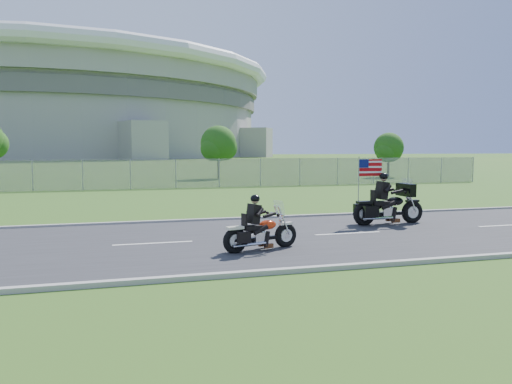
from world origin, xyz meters
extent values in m
plane|color=#2C5A1C|center=(0.00, 0.00, 0.00)|extent=(420.00, 420.00, 0.00)
cube|color=#28282B|center=(0.00, 0.00, 0.02)|extent=(120.00, 8.00, 0.04)
cube|color=#9E9B93|center=(0.00, 4.05, 0.05)|extent=(120.00, 0.18, 0.12)
cube|color=#9E9B93|center=(0.00, -4.05, 0.05)|extent=(120.00, 0.18, 0.12)
cube|color=gray|center=(-5.00, 20.00, 1.00)|extent=(60.00, 0.03, 2.00)
cylinder|color=#A3A099|center=(-20.00, 170.00, 10.00)|extent=(130.00, 130.00, 20.00)
cylinder|color=#605E5B|center=(-20.00, 170.00, 17.00)|extent=(132.00, 132.00, 4.00)
cylinder|color=#A3A099|center=(-20.00, 170.00, 23.00)|extent=(134.00, 134.00, 6.00)
torus|color=white|center=(-20.00, 170.00, 27.00)|extent=(140.40, 140.40, 4.40)
cylinder|color=#382316|center=(6.00, 30.00, 1.26)|extent=(0.22, 0.22, 2.52)
sphere|color=#2A4E14|center=(6.00, 30.00, 3.15)|extent=(3.20, 3.20, 3.20)
sphere|color=#2A4E14|center=(6.64, 30.48, 2.79)|extent=(2.40, 2.40, 2.40)
sphere|color=#2A4E14|center=(5.44, 29.60, 2.70)|extent=(2.24, 2.24, 2.24)
cylinder|color=#382316|center=(22.00, 28.00, 1.12)|extent=(0.22, 0.22, 2.24)
sphere|color=#2A4E14|center=(22.00, 28.00, 2.80)|extent=(2.80, 2.80, 2.80)
sphere|color=#2A4E14|center=(22.56, 28.42, 2.48)|extent=(2.10, 2.10, 2.10)
sphere|color=#2A4E14|center=(21.51, 27.65, 2.40)|extent=(1.96, 1.96, 1.96)
torus|color=black|center=(1.43, -1.45, 0.35)|extent=(0.70, 0.34, 0.68)
torus|color=black|center=(-0.08, -1.86, 0.35)|extent=(0.70, 0.34, 0.68)
ellipsoid|color=red|center=(0.87, -1.60, 0.68)|extent=(0.57, 0.42, 0.26)
cube|color=black|center=(0.41, -1.73, 0.65)|extent=(0.56, 0.40, 0.11)
cube|color=black|center=(0.45, -1.71, 1.01)|extent=(0.31, 0.41, 0.51)
sphere|color=black|center=(0.50, -1.70, 1.40)|extent=(0.31, 0.31, 0.25)
cube|color=silver|center=(1.23, -1.50, 1.12)|extent=(0.15, 0.42, 0.37)
torus|color=black|center=(7.25, 1.47, 0.43)|extent=(0.85, 0.23, 0.84)
torus|color=black|center=(5.32, 1.42, 0.43)|extent=(0.85, 0.23, 0.84)
ellipsoid|color=black|center=(6.53, 1.45, 0.83)|extent=(0.64, 0.38, 0.32)
cube|color=black|center=(5.94, 1.43, 0.79)|extent=(0.63, 0.36, 0.14)
cube|color=black|center=(6.00, 1.44, 1.23)|extent=(0.28, 0.46, 0.62)
sphere|color=black|center=(6.05, 1.44, 1.72)|extent=(0.31, 0.31, 0.31)
cube|color=black|center=(6.96, 1.46, 1.23)|extent=(0.27, 0.91, 0.45)
cube|color=#B70C11|center=(5.65, 1.65, 2.03)|extent=(0.91, 0.05, 0.59)
camera|label=1|loc=(-2.98, -14.07, 2.70)|focal=35.00mm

